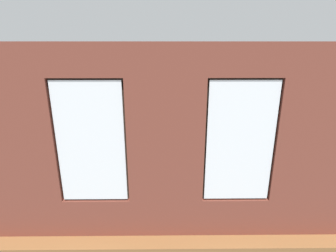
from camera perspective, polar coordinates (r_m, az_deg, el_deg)
The scene contains 20 objects.
ground_plane at distance 6.95m, azimuth -0.47°, elevation -8.74°, with size 7.28×5.91×0.10m, color brown.
brick_wall_with_windows at distance 3.97m, azimuth -0.46°, elevation -5.14°, with size 6.68×0.30×3.06m.
white_wall_right at distance 7.03m, azimuth -28.46°, elevation 3.09°, with size 0.10×4.91×3.06m, color silver.
couch_by_window at distance 5.11m, azimuth -6.58°, elevation -14.48°, with size 1.75×0.87×0.80m.
couch_left at distance 6.87m, azimuth 22.31°, elevation -6.99°, with size 1.01×1.84×0.80m.
coffee_table at distance 7.21m, azimuth 0.91°, elevation -3.97°, with size 1.36×0.81×0.44m.
cup_ceramic at distance 7.18m, azimuth 0.92°, elevation -3.26°, with size 0.07×0.07×0.08m, color #4C4C51.
candle_jar at distance 7.06m, azimuth 1.77°, elevation -3.49°, with size 0.08×0.08×0.12m, color #B7333D.
table_plant_small at distance 7.29m, azimuth 3.84°, elevation -2.06°, with size 0.18×0.18×0.28m.
remote_black at distance 7.08m, azimuth -2.38°, elevation -3.86°, with size 0.05×0.17×0.02m, color black.
remote_silver at distance 7.28m, azimuth -0.45°, elevation -3.21°, with size 0.05×0.17×0.02m, color #B2B2B7.
media_console at distance 7.35m, azimuth -24.66°, elevation -6.53°, with size 0.93×0.42×0.47m, color black.
tv_flatscreen at distance 7.15m, azimuth -25.24°, elevation -2.32°, with size 0.99×0.20×0.67m.
papasan_chair at distance 8.17m, azimuth 0.44°, elevation -0.83°, with size 1.14×1.14×0.71m.
potted_plant_corner_far_left at distance 5.51m, azimuth 30.38°, elevation -8.52°, with size 0.92×1.11×1.41m.
potted_plant_between_couches at distance 4.95m, azimuth 8.73°, elevation -9.41°, with size 0.95×0.95×1.29m.
potted_plant_corner_near_left at distance 8.96m, azimuth 17.63°, elevation 1.53°, with size 0.82×0.72×1.12m.
potted_plant_near_tv at distance 6.23m, azimuth -23.73°, elevation -7.13°, with size 0.60×0.60×0.86m.
potted_plant_by_left_couch at distance 7.90m, azimuth 16.02°, elevation -3.15°, with size 0.36×0.36×0.49m.
potted_plant_foreground_right at distance 8.92m, azimuth -18.11°, elevation 0.73°, with size 1.03×1.01×1.21m.
Camera 1 is at (0.00, 6.23, 3.04)m, focal length 28.00 mm.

